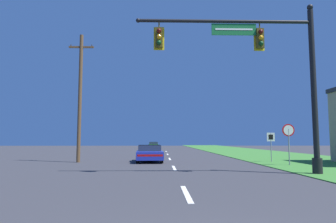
{
  "coord_description": "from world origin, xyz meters",
  "views": [
    {
      "loc": [
        -0.75,
        -2.88,
        1.56
      ],
      "look_at": [
        0.0,
        27.77,
        4.49
      ],
      "focal_mm": 32.0,
      "sensor_mm": 36.0,
      "label": 1
    }
  ],
  "objects_px": {
    "far_car": "(154,145)",
    "signal_mast": "(271,70)",
    "route_sign_post": "(271,140)",
    "utility_pole_near": "(80,95)",
    "car_ahead": "(149,153)",
    "stop_sign": "(289,135)"
  },
  "relations": [
    {
      "from": "car_ahead",
      "to": "stop_sign",
      "type": "bearing_deg",
      "value": -22.3
    },
    {
      "from": "car_ahead",
      "to": "far_car",
      "type": "bearing_deg",
      "value": 90.85
    },
    {
      "from": "car_ahead",
      "to": "utility_pole_near",
      "type": "bearing_deg",
      "value": -175.23
    },
    {
      "from": "signal_mast",
      "to": "stop_sign",
      "type": "xyz_separation_m",
      "value": [
        2.69,
        4.59,
        -2.98
      ]
    },
    {
      "from": "far_car",
      "to": "signal_mast",
      "type": "bearing_deg",
      "value": -81.54
    },
    {
      "from": "car_ahead",
      "to": "far_car",
      "type": "height_order",
      "value": "same"
    },
    {
      "from": "signal_mast",
      "to": "stop_sign",
      "type": "bearing_deg",
      "value": 59.6
    },
    {
      "from": "signal_mast",
      "to": "far_car",
      "type": "distance_m",
      "value": 44.34
    },
    {
      "from": "signal_mast",
      "to": "route_sign_post",
      "type": "height_order",
      "value": "signal_mast"
    },
    {
      "from": "far_car",
      "to": "stop_sign",
      "type": "distance_m",
      "value": 40.15
    },
    {
      "from": "car_ahead",
      "to": "route_sign_post",
      "type": "bearing_deg",
      "value": -5.64
    },
    {
      "from": "route_sign_post",
      "to": "car_ahead",
      "type": "bearing_deg",
      "value": 174.36
    },
    {
      "from": "route_sign_post",
      "to": "signal_mast",
      "type": "bearing_deg",
      "value": -109.54
    },
    {
      "from": "car_ahead",
      "to": "signal_mast",
      "type": "bearing_deg",
      "value": -53.78
    },
    {
      "from": "far_car",
      "to": "stop_sign",
      "type": "xyz_separation_m",
      "value": [
        9.18,
        -39.07,
        1.26
      ]
    },
    {
      "from": "car_ahead",
      "to": "far_car",
      "type": "relative_size",
      "value": 0.97
    },
    {
      "from": "car_ahead",
      "to": "stop_sign",
      "type": "height_order",
      "value": "stop_sign"
    },
    {
      "from": "car_ahead",
      "to": "stop_sign",
      "type": "relative_size",
      "value": 1.73
    },
    {
      "from": "car_ahead",
      "to": "utility_pole_near",
      "type": "relative_size",
      "value": 0.47
    },
    {
      "from": "car_ahead",
      "to": "utility_pole_near",
      "type": "distance_m",
      "value": 6.5
    },
    {
      "from": "signal_mast",
      "to": "car_ahead",
      "type": "bearing_deg",
      "value": 126.22
    },
    {
      "from": "signal_mast",
      "to": "utility_pole_near",
      "type": "distance_m",
      "value": 13.4
    }
  ]
}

